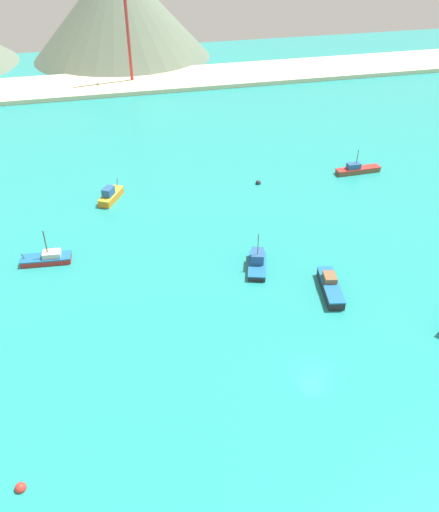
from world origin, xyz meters
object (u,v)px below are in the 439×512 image
fishing_boat_3 (47,258)px  fishing_boat_5 (111,195)px  buoy_1 (258,183)px  fishing_boat_0 (357,169)px  fishing_boat_7 (257,263)px  fishing_boat_6 (330,287)px  radio_tower (127,19)px  buoy_0 (21,488)px

fishing_boat_3 → fishing_boat_5: (11.22, 17.94, 0.35)m
fishing_boat_3 → buoy_1: size_ratio=7.40×
fishing_boat_0 → fishing_boat_3: (-61.46, -17.57, -0.05)m
fishing_boat_3 → buoy_1: fishing_boat_3 is taller
fishing_boat_5 → fishing_boat_7: (20.09, -27.39, -0.13)m
fishing_boat_0 → fishing_boat_6: fishing_boat_0 is taller
buoy_1 → radio_tower: size_ratio=0.03×
fishing_boat_3 → buoy_1: bearing=23.8°
fishing_boat_0 → fishing_boat_7: bearing=-138.1°
fishing_boat_7 → fishing_boat_6: bearing=-44.2°
fishing_boat_0 → buoy_0: fishing_boat_0 is taller
fishing_boat_6 → fishing_boat_3: bearing=156.0°
fishing_boat_7 → buoy_0: 44.56m
fishing_boat_5 → fishing_boat_7: bearing=-53.7°
fishing_boat_5 → buoy_0: fishing_boat_5 is taller
fishing_boat_6 → fishing_boat_7: bearing=135.8°
fishing_boat_5 → fishing_boat_7: 33.97m
buoy_0 → buoy_1: (42.14, 56.73, -0.01)m
fishing_boat_5 → buoy_1: bearing=-0.5°
fishing_boat_5 → buoy_0: size_ratio=6.37×
fishing_boat_7 → buoy_0: fishing_boat_7 is taller
radio_tower → fishing_boat_5: bearing=-99.6°
fishing_boat_5 → radio_tower: (12.26, 72.87, 17.29)m
fishing_boat_0 → buoy_0: 85.04m
fishing_boat_7 → fishing_boat_0: bearing=41.9°
fishing_boat_6 → radio_tower: bearing=98.6°
fishing_boat_6 → buoy_1: fishing_boat_6 is taller
fishing_boat_0 → radio_tower: (-37.97, 73.24, 17.59)m
fishing_boat_0 → fishing_boat_6: bearing=-121.6°
fishing_boat_6 → buoy_0: (-41.80, -21.33, -0.64)m
fishing_boat_3 → fishing_boat_5: 21.16m
buoy_1 → buoy_0: bearing=-126.6°
buoy_1 → fishing_boat_7: bearing=-108.0°
buoy_1 → radio_tower: (-16.65, 73.11, 18.16)m
buoy_0 → radio_tower: radio_tower is taller
fishing_boat_3 → fishing_boat_6: fishing_boat_3 is taller
fishing_boat_7 → buoy_0: size_ratio=6.83×
fishing_boat_7 → radio_tower: 102.07m
fishing_boat_6 → buoy_1: 35.40m
fishing_boat_0 → fishing_boat_6: (-21.66, -35.27, 0.09)m
fishing_boat_6 → buoy_0: fishing_boat_6 is taller
radio_tower → buoy_0: bearing=-101.1°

